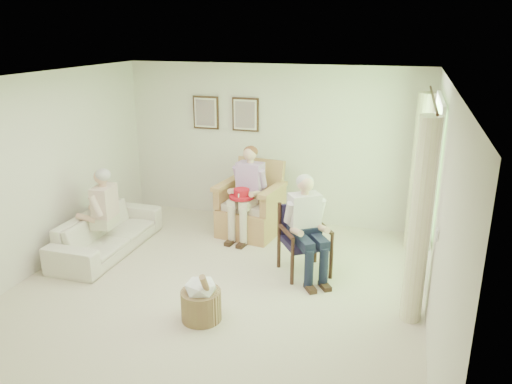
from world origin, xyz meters
TOP-DOWN VIEW (x-y plane):
  - floor at (0.00, 0.00)m, footprint 5.50×5.50m
  - back_wall at (0.00, 2.75)m, footprint 5.00×0.04m
  - front_wall at (0.00, -2.75)m, footprint 5.00×0.04m
  - left_wall at (-2.50, 0.00)m, footprint 0.04×5.50m
  - right_wall at (2.50, 0.00)m, footprint 0.04×5.50m
  - ceiling at (0.00, 0.00)m, footprint 5.00×5.50m
  - window at (2.46, 1.20)m, footprint 0.13×2.50m
  - curtain_left at (2.33, 0.22)m, footprint 0.34×0.34m
  - curtain_right at (2.33, 2.18)m, footprint 0.34×0.34m
  - framed_print_left at (-1.15, 2.71)m, footprint 0.45×0.05m
  - framed_print_right at (-0.45, 2.71)m, footprint 0.45×0.05m
  - wicker_armchair at (-0.14, 2.03)m, footprint 0.90×0.89m
  - wood_armchair at (0.95, 1.00)m, footprint 0.59×0.56m
  - sofa at (-1.95, 0.77)m, footprint 1.96×0.77m
  - person_wicker at (-0.14, 1.88)m, footprint 0.40×0.62m
  - person_dark at (0.95, 0.85)m, footprint 0.40×0.63m
  - person_sofa at (-1.95, 0.67)m, footprint 0.42×0.62m
  - red_hat at (-0.18, 1.69)m, footprint 0.37×0.37m
  - hatbox at (0.08, -0.53)m, footprint 0.57×0.57m

SIDE VIEW (x-z plane):
  - floor at x=0.00m, z-range 0.00..0.00m
  - hatbox at x=0.08m, z-range -0.07..0.59m
  - sofa at x=-1.95m, z-range 0.00..0.57m
  - wicker_armchair at x=-0.14m, z-range -0.21..0.94m
  - wood_armchair at x=0.95m, z-range 0.04..0.95m
  - person_sofa at x=-1.95m, z-range 0.08..1.32m
  - red_hat at x=-0.18m, z-range 0.68..0.82m
  - person_dark at x=0.95m, z-range 0.11..1.44m
  - person_wicker at x=-0.14m, z-range 0.13..1.54m
  - curtain_left at x=2.33m, z-range 0.00..2.30m
  - curtain_right at x=2.33m, z-range 0.00..2.30m
  - back_wall at x=0.00m, z-range 0.00..2.60m
  - front_wall at x=0.00m, z-range 0.00..2.60m
  - left_wall at x=-2.50m, z-range 0.00..2.60m
  - right_wall at x=2.50m, z-range 0.00..2.60m
  - window at x=2.46m, z-range 0.77..2.40m
  - framed_print_left at x=-1.15m, z-range 1.51..2.06m
  - framed_print_right at x=-0.45m, z-range 1.51..2.06m
  - ceiling at x=0.00m, z-range 2.59..2.61m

